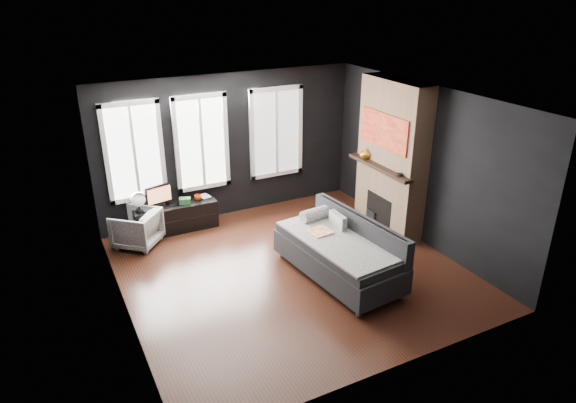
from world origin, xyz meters
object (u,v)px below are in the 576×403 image
armchair (137,227)px  monitor (159,195)px  media_console (176,217)px  sofa (338,249)px  book (200,192)px  mantel_vase (365,153)px  mug (198,197)px

armchair → monitor: (0.49, 0.30, 0.39)m
media_console → monitor: (-0.26, 0.01, 0.48)m
media_console → sofa: bearing=-56.6°
media_console → monitor: size_ratio=2.89×
book → monitor: bearing=-176.0°
sofa → mantel_vase: bearing=39.6°
mantel_vase → armchair: bearing=167.3°
book → mantel_vase: (2.74, -1.26, 0.70)m
mug → sofa: bearing=-63.8°
sofa → mantel_vase: size_ratio=10.53×
mug → mantel_vase: bearing=-22.7°
armchair → mantel_vase: size_ratio=3.42×
media_console → mantel_vase: mantel_vase is taller
armchair → sofa: bearing=87.2°
armchair → mug: 1.24m
media_console → mantel_vase: bearing=-19.8°
sofa → media_console: bearing=117.1°
book → media_console: bearing=-172.6°
armchair → book: size_ratio=3.02×
monitor → armchair: bearing=-161.7°
monitor → mug: 0.71m
media_console → mug: 0.54m
sofa → mantel_vase: mantel_vase is taller
sofa → book: bearing=108.4°
sofa → monitor: 3.40m
sofa → mantel_vase: 2.29m
monitor → book: bearing=-9.3°
media_console → mantel_vase: (3.25, -1.19, 1.07)m
mantel_vase → media_console: bearing=159.9°
mantel_vase → book: bearing=155.4°
mug → book: bearing=47.7°
sofa → mug: bearing=110.2°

